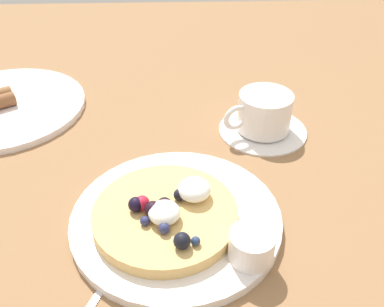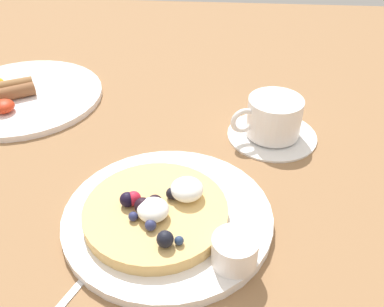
# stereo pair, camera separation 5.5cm
# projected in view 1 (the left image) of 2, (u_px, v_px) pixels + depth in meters

# --- Properties ---
(ground_plane) EXTENTS (2.08, 1.57, 0.03)m
(ground_plane) POSITION_uv_depth(u_px,v_px,m) (166.00, 194.00, 0.59)
(ground_plane) COLOR olive
(pancake_plate) EXTENTS (0.25, 0.25, 0.01)m
(pancake_plate) POSITION_uv_depth(u_px,v_px,m) (176.00, 219.00, 0.52)
(pancake_plate) COLOR white
(pancake_plate) RESTS_ON ground_plane
(pancake_with_berries) EXTENTS (0.17, 0.17, 0.04)m
(pancake_with_berries) POSITION_uv_depth(u_px,v_px,m) (167.00, 213.00, 0.51)
(pancake_with_berries) COLOR #DDB168
(pancake_with_berries) RESTS_ON pancake_plate
(syrup_ramekin) EXTENTS (0.05, 0.05, 0.03)m
(syrup_ramekin) POSITION_uv_depth(u_px,v_px,m) (252.00, 246.00, 0.46)
(syrup_ramekin) COLOR white
(syrup_ramekin) RESTS_ON pancake_plate
(breakfast_plate) EXTENTS (0.28, 0.28, 0.01)m
(breakfast_plate) POSITION_uv_depth(u_px,v_px,m) (3.00, 107.00, 0.74)
(breakfast_plate) COLOR white
(breakfast_plate) RESTS_ON ground_plane
(coffee_saucer) EXTENTS (0.14, 0.14, 0.01)m
(coffee_saucer) POSITION_uv_depth(u_px,v_px,m) (263.00, 129.00, 0.69)
(coffee_saucer) COLOR white
(coffee_saucer) RESTS_ON ground_plane
(coffee_cup) EXTENTS (0.11, 0.08, 0.06)m
(coffee_cup) POSITION_uv_depth(u_px,v_px,m) (264.00, 111.00, 0.67)
(coffee_cup) COLOR white
(coffee_cup) RESTS_ON coffee_saucer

